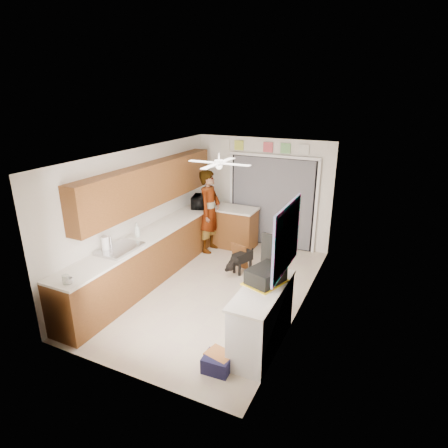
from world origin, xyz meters
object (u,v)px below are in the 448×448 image
(suitcase, at_px, (266,275))
(cup, at_px, (69,281))
(cardboard_box, at_px, (219,360))
(navy_crate, at_px, (217,363))
(man, at_px, (210,212))
(soap_bottle, at_px, (137,230))
(paper_towel_roll, at_px, (105,244))
(microwave, at_px, (200,202))
(dog, at_px, (242,261))

(suitcase, bearing_deg, cup, -134.95)
(cup, distance_m, cardboard_box, 2.35)
(navy_crate, relative_size, man, 0.19)
(soap_bottle, height_order, navy_crate, soap_bottle)
(paper_towel_roll, bearing_deg, soap_bottle, 86.49)
(microwave, relative_size, cup, 4.42)
(microwave, xyz_separation_m, navy_crate, (2.23, -3.65, -0.97))
(microwave, bearing_deg, cardboard_box, -165.05)
(microwave, height_order, man, man)
(microwave, distance_m, suitcase, 3.75)
(cardboard_box, bearing_deg, suitcase, 69.02)
(cup, bearing_deg, dog, 66.38)
(cup, xyz_separation_m, navy_crate, (2.15, 0.31, -0.88))
(soap_bottle, bearing_deg, microwave, 85.19)
(cup, height_order, paper_towel_roll, paper_towel_roll)
(cup, distance_m, dog, 3.44)
(paper_towel_roll, height_order, man, man)
(man, relative_size, dog, 3.04)
(cup, relative_size, paper_towel_roll, 0.42)
(navy_crate, bearing_deg, soap_bottle, 147.27)
(suitcase, bearing_deg, microwave, 151.72)
(paper_towel_roll, relative_size, man, 0.14)
(paper_towel_roll, xyz_separation_m, man, (0.55, 2.71, -0.14))
(soap_bottle, xyz_separation_m, cup, (0.26, -1.85, -0.09))
(soap_bottle, bearing_deg, man, 75.33)
(soap_bottle, bearing_deg, cup, -82.07)
(cardboard_box, xyz_separation_m, man, (-1.90, 3.41, 0.83))
(microwave, xyz_separation_m, suitcase, (2.55, -2.75, -0.03))
(suitcase, height_order, dog, suitcase)
(soap_bottle, xyz_separation_m, dog, (1.61, 1.23, -0.84))
(suitcase, distance_m, cardboard_box, 1.30)
(microwave, relative_size, man, 0.27)
(paper_towel_roll, bearing_deg, man, 78.46)
(suitcase, bearing_deg, navy_crate, -90.63)
(microwave, height_order, soap_bottle, same)
(paper_towel_roll, distance_m, suitcase, 2.78)
(dog, bearing_deg, paper_towel_roll, -106.65)
(soap_bottle, height_order, suitcase, soap_bottle)
(paper_towel_roll, bearing_deg, cardboard_box, -15.89)
(paper_towel_roll, xyz_separation_m, dog, (1.65, 2.01, -0.83))
(soap_bottle, distance_m, man, 2.00)
(cup, distance_m, navy_crate, 2.34)
(microwave, bearing_deg, dog, -138.46)
(suitcase, relative_size, cardboard_box, 1.45)
(microwave, bearing_deg, cup, 164.24)
(paper_towel_roll, relative_size, cardboard_box, 0.76)
(soap_bottle, xyz_separation_m, suitcase, (2.72, -0.64, -0.03))
(cup, relative_size, dog, 0.18)
(paper_towel_roll, bearing_deg, navy_crate, -17.38)
(suitcase, xyz_separation_m, dog, (-1.12, 1.87, -0.81))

